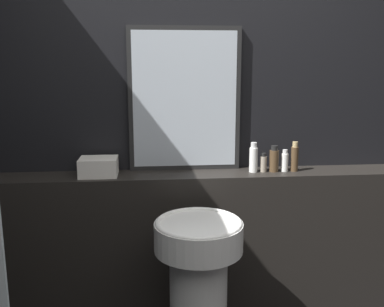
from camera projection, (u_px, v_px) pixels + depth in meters
wall_back at (199, 122)px, 2.45m from camera, size 8.00×0.06×2.50m
vanity_counter at (202, 256)px, 2.45m from camera, size 2.33×0.24×0.99m
pedestal_sink at (198, 294)px, 2.02m from camera, size 0.41×0.41×0.87m
mirror at (185, 100)px, 2.37m from camera, size 0.62×0.03×0.79m
towel_stack at (99, 167)px, 2.29m from camera, size 0.20×0.16×0.10m
shampoo_bottle at (253, 158)px, 2.37m from camera, size 0.05×0.05×0.17m
conditioner_bottle at (263, 163)px, 2.38m from camera, size 0.04×0.04×0.11m
lotion_bottle at (274, 160)px, 2.38m from camera, size 0.05×0.05×0.15m
body_wash_bottle at (285, 161)px, 2.39m from camera, size 0.04×0.04×0.12m
hand_soap_bottle at (295, 158)px, 2.39m from camera, size 0.04×0.04×0.17m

